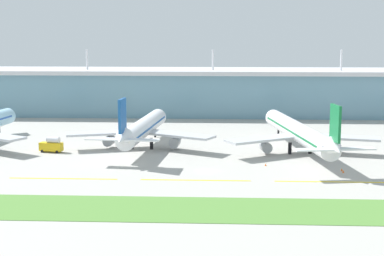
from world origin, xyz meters
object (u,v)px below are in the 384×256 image
(safety_cone_left_wingtip, at_px, (266,165))
(safety_cone_right_wingtip, at_px, (342,170))
(airliner_near_middle, at_px, (143,128))
(safety_cone_nose_front, at_px, (343,171))
(airliner_far_middle, at_px, (299,132))
(fuel_truck, at_px, (52,145))

(safety_cone_left_wingtip, xyz_separation_m, safety_cone_right_wingtip, (20.13, -5.01, 0.00))
(airliner_near_middle, xyz_separation_m, safety_cone_nose_front, (57.94, -30.59, -6.09))
(airliner_near_middle, xyz_separation_m, airliner_far_middle, (49.45, -5.16, 0.01))
(fuel_truck, height_order, safety_cone_nose_front, fuel_truck)
(fuel_truck, distance_m, safety_cone_nose_front, 88.53)
(airliner_far_middle, bearing_deg, airliner_near_middle, 174.04)
(airliner_near_middle, xyz_separation_m, fuel_truck, (-27.61, -7.87, -4.18))
(safety_cone_left_wingtip, bearing_deg, airliner_far_middle, 57.66)
(airliner_far_middle, bearing_deg, safety_cone_nose_front, -71.54)
(airliner_far_middle, relative_size, safety_cone_left_wingtip, 100.84)
(fuel_truck, bearing_deg, safety_cone_nose_front, -14.87)
(airliner_far_middle, bearing_deg, safety_cone_right_wingtip, -69.91)
(safety_cone_right_wingtip, bearing_deg, safety_cone_nose_front, -91.16)
(fuel_truck, height_order, safety_cone_right_wingtip, fuel_truck)
(airliner_far_middle, height_order, safety_cone_nose_front, airliner_far_middle)
(safety_cone_right_wingtip, bearing_deg, fuel_truck, 166.45)
(safety_cone_nose_front, bearing_deg, airliner_near_middle, 152.17)
(airliner_near_middle, distance_m, safety_cone_left_wingtip, 44.96)
(safety_cone_nose_front, height_order, safety_cone_right_wingtip, same)
(fuel_truck, distance_m, safety_cone_right_wingtip, 88.06)
(airliner_near_middle, xyz_separation_m, safety_cone_right_wingtip, (57.98, -28.49, -6.09))
(safety_cone_left_wingtip, relative_size, safety_cone_right_wingtip, 1.00)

